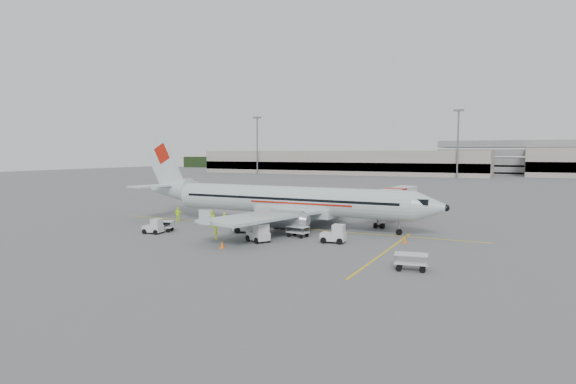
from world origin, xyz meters
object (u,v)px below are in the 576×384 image
at_px(tug_mid, 258,232).
at_px(tug_aft, 153,226).
at_px(belt_loader, 251,220).
at_px(jet_bridge, 395,205).
at_px(tug_fore, 333,234).
at_px(aircraft, 289,181).

distance_m(tug_mid, tug_aft, 12.05).
relative_size(belt_loader, tug_aft, 2.43).
bearing_deg(tug_aft, tug_mid, -3.37).
height_order(jet_bridge, tug_fore, jet_bridge).
xyz_separation_m(aircraft, tug_mid, (1.49, -9.65, -4.22)).
bearing_deg(tug_mid, aircraft, 127.75).
height_order(belt_loader, tug_aft, belt_loader).
distance_m(tug_fore, tug_mid, 6.99).
relative_size(aircraft, belt_loader, 7.72).
height_order(jet_bridge, belt_loader, jet_bridge).
bearing_deg(jet_bridge, belt_loader, -126.30).
xyz_separation_m(jet_bridge, belt_loader, (-11.77, -14.06, -0.74)).
xyz_separation_m(belt_loader, tug_mid, (3.37, -4.35, -0.42)).
relative_size(jet_bridge, tug_aft, 7.89).
distance_m(aircraft, tug_aft, 15.40).
xyz_separation_m(aircraft, tug_aft, (-10.54, -10.36, -4.34)).
bearing_deg(tug_aft, aircraft, 37.74).
bearing_deg(jet_bridge, tug_aft, -133.25).
xyz_separation_m(jet_bridge, tug_aft, (-20.43, -19.13, -1.28)).
bearing_deg(tug_fore, tug_aft, -175.29).
relative_size(tug_fore, tug_mid, 0.98).
xyz_separation_m(tug_fore, tug_mid, (-6.49, -2.61, 0.02)).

